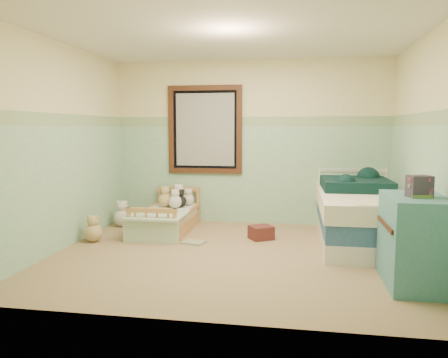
% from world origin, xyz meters
% --- Properties ---
extents(floor, '(4.20, 3.60, 0.02)m').
position_xyz_m(floor, '(0.00, 0.00, -0.01)').
color(floor, '#967F57').
rests_on(floor, ground).
extents(ceiling, '(4.20, 3.60, 0.02)m').
position_xyz_m(ceiling, '(0.00, 0.00, 2.51)').
color(ceiling, silver).
rests_on(ceiling, wall_back).
extents(wall_back, '(4.20, 0.04, 2.50)m').
position_xyz_m(wall_back, '(0.00, 1.80, 1.25)').
color(wall_back, beige).
rests_on(wall_back, floor).
extents(wall_front, '(4.20, 0.04, 2.50)m').
position_xyz_m(wall_front, '(0.00, -1.80, 1.25)').
color(wall_front, beige).
rests_on(wall_front, floor).
extents(wall_left, '(0.04, 3.60, 2.50)m').
position_xyz_m(wall_left, '(-2.10, 0.00, 1.25)').
color(wall_left, beige).
rests_on(wall_left, floor).
extents(wall_right, '(0.04, 3.60, 2.50)m').
position_xyz_m(wall_right, '(2.10, 0.00, 1.25)').
color(wall_right, beige).
rests_on(wall_right, floor).
extents(wainscot_mint, '(4.20, 0.01, 1.50)m').
position_xyz_m(wainscot_mint, '(0.00, 1.79, 0.75)').
color(wainscot_mint, '#7AB58A').
rests_on(wainscot_mint, floor).
extents(border_strip, '(4.20, 0.01, 0.15)m').
position_xyz_m(border_strip, '(0.00, 1.79, 1.57)').
color(border_strip, '#427243').
rests_on(border_strip, wall_back).
extents(window_frame, '(1.16, 0.06, 1.36)m').
position_xyz_m(window_frame, '(-0.70, 1.76, 1.45)').
color(window_frame, '#412017').
rests_on(window_frame, wall_back).
extents(window_blinds, '(0.92, 0.01, 1.12)m').
position_xyz_m(window_blinds, '(-0.70, 1.77, 1.45)').
color(window_blinds, '#B4B4B1').
rests_on(window_blinds, window_frame).
extents(toddler_bed_frame, '(0.68, 1.37, 0.18)m').
position_xyz_m(toddler_bed_frame, '(-1.12, 1.05, 0.09)').
color(toddler_bed_frame, '#B68245').
rests_on(toddler_bed_frame, floor).
extents(toddler_mattress, '(0.63, 1.31, 0.12)m').
position_xyz_m(toddler_mattress, '(-1.12, 1.05, 0.24)').
color(toddler_mattress, silver).
rests_on(toddler_mattress, toddler_bed_frame).
extents(patchwork_quilt, '(0.74, 0.68, 0.03)m').
position_xyz_m(patchwork_quilt, '(-1.12, 0.62, 0.31)').
color(patchwork_quilt, '#8BC0DF').
rests_on(patchwork_quilt, toddler_mattress).
extents(plush_bed_brown, '(0.19, 0.19, 0.19)m').
position_xyz_m(plush_bed_brown, '(-1.27, 1.55, 0.39)').
color(plush_bed_brown, brown).
rests_on(plush_bed_brown, toddler_mattress).
extents(plush_bed_white, '(0.22, 0.22, 0.22)m').
position_xyz_m(plush_bed_white, '(-1.07, 1.55, 0.40)').
color(plush_bed_white, silver).
rests_on(plush_bed_white, toddler_mattress).
extents(plush_bed_tan, '(0.21, 0.21, 0.21)m').
position_xyz_m(plush_bed_tan, '(-1.22, 1.33, 0.40)').
color(plush_bed_tan, tan).
rests_on(plush_bed_tan, toddler_mattress).
extents(plush_bed_dark, '(0.18, 0.18, 0.18)m').
position_xyz_m(plush_bed_dark, '(-0.99, 1.33, 0.39)').
color(plush_bed_dark, black).
rests_on(plush_bed_dark, toddler_mattress).
extents(plush_floor_cream, '(0.27, 0.27, 0.27)m').
position_xyz_m(plush_floor_cream, '(-1.86, 1.21, 0.13)').
color(plush_floor_cream, silver).
rests_on(plush_floor_cream, floor).
extents(plush_floor_tan, '(0.24, 0.24, 0.24)m').
position_xyz_m(plush_floor_tan, '(-1.88, 0.30, 0.12)').
color(plush_floor_tan, tan).
rests_on(plush_floor_tan, floor).
extents(twin_bed_frame, '(1.03, 2.05, 0.22)m').
position_xyz_m(twin_bed_frame, '(1.55, 0.79, 0.11)').
color(twin_bed_frame, silver).
rests_on(twin_bed_frame, floor).
extents(twin_boxspring, '(1.03, 2.05, 0.22)m').
position_xyz_m(twin_boxspring, '(1.55, 0.79, 0.33)').
color(twin_boxspring, navy).
rests_on(twin_boxspring, twin_bed_frame).
extents(twin_mattress, '(1.07, 2.09, 0.22)m').
position_xyz_m(twin_mattress, '(1.55, 0.79, 0.55)').
color(twin_mattress, beige).
rests_on(twin_mattress, twin_boxspring).
extents(teal_blanket, '(0.89, 0.94, 0.14)m').
position_xyz_m(teal_blanket, '(1.50, 1.09, 0.73)').
color(teal_blanket, black).
rests_on(teal_blanket, twin_mattress).
extents(dresser, '(0.53, 0.85, 0.85)m').
position_xyz_m(dresser, '(1.82, -0.69, 0.42)').
color(dresser, teal).
rests_on(dresser, floor).
extents(book_stack, '(0.23, 0.19, 0.20)m').
position_xyz_m(book_stack, '(1.82, -0.74, 0.95)').
color(book_stack, '#432629').
rests_on(book_stack, dresser).
extents(red_pillow, '(0.37, 0.36, 0.18)m').
position_xyz_m(red_pillow, '(0.27, 0.79, 0.09)').
color(red_pillow, maroon).
rests_on(red_pillow, floor).
extents(floor_book, '(0.31, 0.26, 0.02)m').
position_xyz_m(floor_book, '(-0.57, 0.43, 0.01)').
color(floor_book, yellow).
rests_on(floor_book, floor).
extents(extra_plush_0, '(0.19, 0.19, 0.19)m').
position_xyz_m(extra_plush_0, '(-1.04, 1.25, 0.39)').
color(extra_plush_0, silver).
rests_on(extra_plush_0, toddler_mattress).
extents(extra_plush_1, '(0.18, 0.18, 0.18)m').
position_xyz_m(extra_plush_1, '(-0.92, 1.52, 0.38)').
color(extra_plush_1, silver).
rests_on(extra_plush_1, toddler_mattress).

